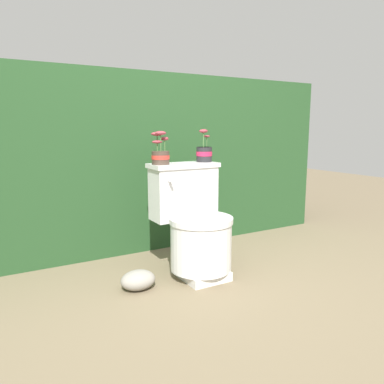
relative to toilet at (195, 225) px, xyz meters
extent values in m
plane|color=#75664C|center=(-0.10, -0.11, -0.34)|extent=(12.00, 12.00, 0.00)
cube|color=#234723|center=(-0.10, 0.96, 0.38)|extent=(3.59, 0.73, 1.44)
cube|color=silver|center=(0.00, -0.09, -0.31)|extent=(0.29, 0.34, 0.06)
cylinder|color=silver|center=(0.00, -0.09, -0.12)|extent=(0.41, 0.41, 0.32)
cylinder|color=silver|center=(0.00, -0.09, 0.06)|extent=(0.43, 0.43, 0.04)
cube|color=silver|center=(0.00, 0.16, 0.20)|extent=(0.46, 0.20, 0.37)
cube|color=silver|center=(0.00, 0.16, 0.40)|extent=(0.49, 0.22, 0.03)
cylinder|color=silver|center=(-0.16, 0.03, 0.31)|extent=(0.02, 0.05, 0.02)
cylinder|color=#47382D|center=(-0.18, 0.15, 0.46)|extent=(0.12, 0.12, 0.09)
cylinder|color=red|center=(-0.18, 0.15, 0.46)|extent=(0.12, 0.12, 0.03)
cylinder|color=#332319|center=(-0.18, 0.15, 0.50)|extent=(0.11, 0.11, 0.01)
cylinder|color=#4C753D|center=(-0.19, 0.19, 0.56)|extent=(0.01, 0.01, 0.11)
ellipsoid|color=#93333D|center=(-0.19, 0.19, 0.62)|extent=(0.09, 0.06, 0.03)
cylinder|color=#4C753D|center=(-0.14, 0.16, 0.54)|extent=(0.01, 0.01, 0.08)
ellipsoid|color=#93333D|center=(-0.14, 0.16, 0.59)|extent=(0.06, 0.04, 0.03)
cylinder|color=#4C753D|center=(-0.18, 0.13, 0.56)|extent=(0.01, 0.01, 0.11)
ellipsoid|color=#93333D|center=(-0.18, 0.13, 0.63)|extent=(0.08, 0.05, 0.03)
cylinder|color=#4C753D|center=(-0.20, 0.15, 0.53)|extent=(0.01, 0.01, 0.06)
ellipsoid|color=#93333D|center=(-0.20, 0.15, 0.57)|extent=(0.07, 0.05, 0.02)
cylinder|color=#262628|center=(0.18, 0.17, 0.47)|extent=(0.11, 0.11, 0.11)
cylinder|color=#D1234C|center=(0.18, 0.17, 0.47)|extent=(0.12, 0.12, 0.03)
cylinder|color=#332319|center=(0.18, 0.17, 0.52)|extent=(0.10, 0.10, 0.01)
cylinder|color=#4C753D|center=(0.22, 0.19, 0.56)|extent=(0.01, 0.01, 0.07)
ellipsoid|color=#93333D|center=(0.22, 0.19, 0.60)|extent=(0.05, 0.04, 0.02)
cylinder|color=#4C753D|center=(0.16, 0.15, 0.58)|extent=(0.01, 0.01, 0.11)
ellipsoid|color=#93333D|center=(0.16, 0.15, 0.64)|extent=(0.07, 0.05, 0.03)
ellipsoid|color=gray|center=(-0.45, -0.06, -0.28)|extent=(0.22, 0.18, 0.12)
camera|label=1|loc=(-1.26, -2.15, 0.66)|focal=35.00mm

